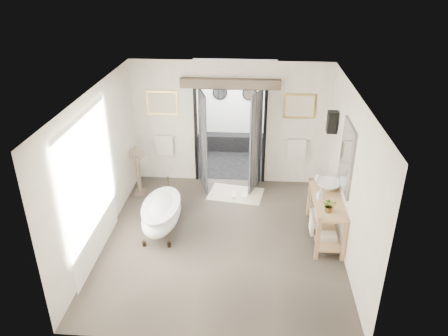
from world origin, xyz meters
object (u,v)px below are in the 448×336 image
at_px(basin, 328,186).
at_px(vanity, 325,214).
at_px(rug, 236,194).
at_px(clawfoot_tub, 162,213).

bearing_deg(basin, vanity, -114.43).
relative_size(vanity, rug, 1.33).
xyz_separation_m(clawfoot_tub, rug, (1.39, 1.52, -0.38)).
height_order(vanity, rug, vanity).
bearing_deg(vanity, basin, 78.25).
distance_m(vanity, rug, 2.38).
distance_m(rug, basin, 2.37).
distance_m(clawfoot_tub, vanity, 3.16).
bearing_deg(clawfoot_tub, rug, 47.53).
relative_size(clawfoot_tub, rug, 1.35).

